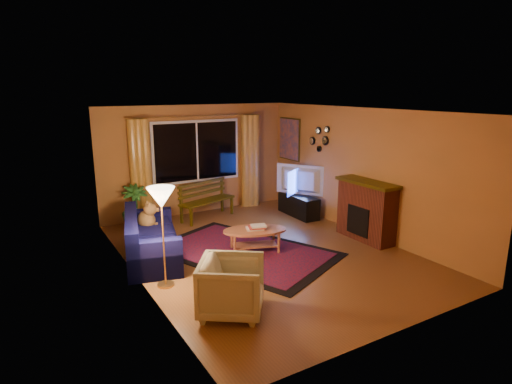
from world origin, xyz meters
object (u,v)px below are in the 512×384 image
bench (208,210)px  sofa (152,236)px  tv_console (298,205)px  floor_lamp (163,238)px  coffee_table (255,240)px  armchair (232,284)px

bench → sofa: bearing=-155.5°
tv_console → floor_lamp: bearing=-151.5°
bench → sofa: size_ratio=0.70×
bench → floor_lamp: bearing=-143.1°
coffee_table → tv_console: size_ratio=0.98×
sofa → coffee_table: (1.68, -0.62, -0.19)m
armchair → sofa: bearing=43.1°
bench → sofa: 2.42m
sofa → floor_lamp: 1.20m
bench → tv_console: size_ratio=1.18×
bench → armchair: size_ratio=1.67×
floor_lamp → coffee_table: size_ratio=1.32×
floor_lamp → coffee_table: bearing=15.6°
bench → coffee_table: bearing=-110.5°
armchair → floor_lamp: size_ratio=0.54×
armchair → bench: bearing=15.1°
tv_console → bench: bearing=157.9°
armchair → coffee_table: size_ratio=0.72×
armchair → floor_lamp: 1.34m
bench → floor_lamp: size_ratio=0.91×
coffee_table → tv_console: 2.44m
bench → floor_lamp: 3.43m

